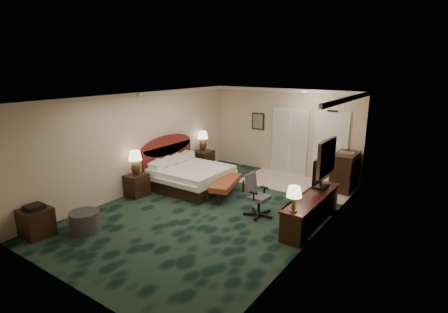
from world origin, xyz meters
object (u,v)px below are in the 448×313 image
Objects in this scene: bed at (192,178)px; ottoman at (85,222)px; nightstand_near at (137,185)px; lamp_far at (203,141)px; tv at (322,172)px; minibar at (345,172)px; nightstand_far at (203,161)px; desk_chair at (259,196)px; bed_bench at (226,189)px; lamp_near at (136,163)px; desk at (311,210)px; side_table at (36,222)px.

ottoman is at bearing -91.82° from bed.
lamp_far is (-0.01, 2.89, 0.69)m from nightstand_near.
minibar is at bearing 92.21° from tv.
desk_chair is at bearing -32.90° from nightstand_far.
tv is (2.42, 0.33, 0.80)m from bed_bench.
lamp_far is at bearing 165.60° from tv.
bed_bench is at bearing 33.26° from lamp_near.
bed is 1.94× the size of desk_chair.
tv is (3.63, 0.29, 0.73)m from bed.
nightstand_far is at bearing 125.05° from bed_bench.
desk_chair is 3.11m from minibar.
desk reaches higher than bed.
nightstand_far is at bearing 97.79° from ottoman.
bed is 3.11× the size of ottoman.
lamp_far reaches higher than nightstand_near.
minibar reaches higher than desk_chair.
bed is 3.37m from ottoman.
side_table reaches higher than ottoman.
lamp_near is 0.63× the size of minibar.
lamp_far is at bearing 90.83° from lamp_near.
lamp_far is 4.51m from minibar.
lamp_far is 0.69× the size of tv.
ottoman is at bearing -71.15° from nightstand_near.
lamp_near reaches higher than side_table.
nightstand_far is at bearing 89.39° from nightstand_near.
bed_bench is (2.01, 1.27, -0.06)m from nightstand_near.
lamp_far reaches higher than minibar.
bed_bench is (1.98, -1.57, -0.10)m from nightstand_far.
desk_chair is (3.31, -2.16, -0.49)m from lamp_far.
desk is (4.44, 0.98, -0.59)m from lamp_near.
lamp_near is 2.46m from bed_bench.
minibar is (1.11, 2.90, 0.03)m from desk_chair.
side_table is 7.71m from minibar.
bed is at bearing 79.35° from side_table.
ottoman is at bearing 45.78° from side_table.
lamp_near is (-0.77, -1.34, 0.61)m from bed.
tv reaches higher than desk_chair.
lamp_far reaches higher than bed_bench.
nightstand_far is 2.93m from lamp_near.
lamp_near is 1.02× the size of lamp_far.
ottoman is at bearing -133.86° from tv.
ottoman is 0.66× the size of tv.
desk_chair is (3.27, 0.75, -0.42)m from lamp_near.
ottoman is 1.05× the size of side_table.
lamp_far is at bearing 156.71° from desk.
nightstand_near is at bearing -165.14° from desk_chair.
tv is at bearing 44.57° from side_table.
ottoman is at bearing -82.21° from nightstand_far.
side_table is (0.02, -5.56, -0.04)m from nightstand_far.
tv is (4.38, 4.32, 0.73)m from side_table.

